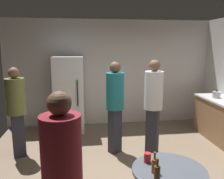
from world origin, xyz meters
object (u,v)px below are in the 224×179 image
Objects in this scene: beer_bottle_amber at (154,165)px; refrigerator at (69,94)px; beer_bottle_brown at (157,173)px; person_in_teal_shirt at (115,100)px; kettle at (217,95)px; person_in_white_shirt at (153,100)px; plastic_cup_red at (147,158)px; person_in_olive_shirt at (16,106)px; person_in_maroon_shirt at (62,173)px; foreground_table at (169,178)px.

refrigerator is at bearing 107.27° from beer_bottle_amber.
person_in_teal_shirt is at bearing 92.67° from beer_bottle_brown.
kettle is 0.14× the size of person_in_white_shirt.
plastic_cup_red is 0.07× the size of person_in_olive_shirt.
refrigerator is 7.83× the size of beer_bottle_brown.
person_in_white_shirt is 1.02× the size of person_in_teal_shirt.
beer_bottle_amber is at bearing 16.57° from person_in_white_shirt.
refrigerator is 1.54m from person_in_olive_shirt.
person_in_teal_shirt is at bearing -167.81° from kettle.
person_in_maroon_shirt is 1.01× the size of person_in_olive_shirt.
kettle is at bearing 28.07° from person_in_maroon_shirt.
person_in_maroon_shirt is at bearing -148.71° from plastic_cup_red.
beer_bottle_brown is 0.92m from person_in_maroon_shirt.
person_in_olive_shirt reaches higher than beer_bottle_brown.
beer_bottle_amber reaches higher than foreground_table.
plastic_cup_red is (0.01, 0.37, -0.03)m from beer_bottle_brown.
beer_bottle_amber is 0.13× the size of person_in_white_shirt.
refrigerator is 3.52m from beer_bottle_amber.
beer_bottle_brown is 0.13× the size of person_in_teal_shirt.
plastic_cup_red is at bearing 88.68° from beer_bottle_brown.
beer_bottle_amber is (-0.18, -0.04, 0.19)m from foreground_table.
plastic_cup_red is (-2.26, -2.33, -0.18)m from kettle.
person_in_white_shirt reaches higher than plastic_cup_red.
refrigerator is at bearing -98.42° from person_in_white_shirt.
person_in_teal_shirt is at bearing 98.51° from foreground_table.
plastic_cup_red is at bearing 17.01° from person_in_maroon_shirt.
person_in_olive_shirt reaches higher than kettle.
person_in_white_shirt is 2.50m from person_in_olive_shirt.
beer_bottle_brown is (-0.02, -0.14, 0.00)m from beer_bottle_amber.
person_in_white_shirt reaches higher than person_in_olive_shirt.
person_in_white_shirt reaches higher than kettle.
person_in_teal_shirt reaches higher than beer_bottle_brown.
person_in_maroon_shirt is (-3.16, -2.88, 0.02)m from kettle.
plastic_cup_red reaches higher than foreground_table.
person_in_maroon_shirt reaches higher than plastic_cup_red.
person_in_teal_shirt reaches higher than plastic_cup_red.
person_in_maroon_shirt is at bearing -56.99° from person_in_teal_shirt.
beer_bottle_amber is 1.00× the size of beer_bottle_brown.
kettle is 1.06× the size of beer_bottle_amber.
plastic_cup_red is 1.07m from person_in_maroon_shirt.
refrigerator is at bearing 110.25° from foreground_table.
person_in_maroon_shirt is (0.14, -3.68, 0.09)m from refrigerator.
person_in_maroon_shirt is (-0.89, -0.18, 0.17)m from beer_bottle_brown.
refrigerator is 7.83× the size of beer_bottle_amber.
refrigerator is 1.07× the size of person_in_maroon_shirt.
beer_bottle_amber is 0.98m from person_in_maroon_shirt.
foreground_table is 0.26m from beer_bottle_amber.
kettle is at bearing -13.59° from refrigerator.
person_in_white_shirt is (-1.67, -0.66, 0.09)m from kettle.
beer_bottle_brown reaches higher than plastic_cup_red.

